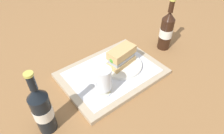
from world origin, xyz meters
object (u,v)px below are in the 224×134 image
(sandwich, at_px, (121,57))
(beer_glass, at_px, (104,81))
(plate, at_px, (121,65))
(second_bottle, at_px, (167,30))
(beer_bottle, at_px, (42,109))

(sandwich, relative_size, beer_glass, 1.10)
(plate, xyz_separation_m, second_bottle, (-0.29, 0.01, 0.08))
(sandwich, xyz_separation_m, beer_glass, (0.15, 0.08, 0.01))
(sandwich, distance_m, second_bottle, 0.29)
(sandwich, height_order, beer_glass, beer_glass)
(beer_bottle, bearing_deg, second_bottle, -174.54)
(sandwich, distance_m, beer_bottle, 0.40)
(plate, bearing_deg, beer_bottle, 10.45)
(plate, relative_size, sandwich, 1.38)
(sandwich, xyz_separation_m, second_bottle, (-0.29, 0.01, 0.03))
(beer_glass, height_order, second_bottle, second_bottle)
(sandwich, bearing_deg, beer_glass, 19.10)
(second_bottle, bearing_deg, sandwich, -1.44)
(sandwich, xyz_separation_m, beer_bottle, (0.40, 0.07, 0.03))
(sandwich, relative_size, second_bottle, 0.52)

